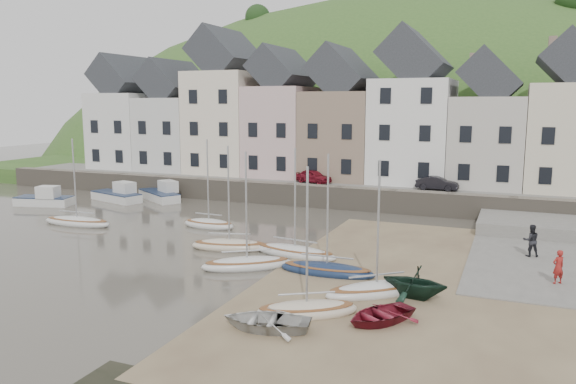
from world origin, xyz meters
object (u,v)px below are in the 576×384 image
at_px(person_dark, 531,240).
at_px(rowboat_red, 380,314).
at_px(rowboat_green, 415,281).
at_px(person_red, 558,267).
at_px(sailboat_0, 77,222).
at_px(car_right, 437,183).
at_px(rowboat_white, 266,320).
at_px(car_left, 313,176).

bearing_deg(person_dark, rowboat_red, 50.01).
xyz_separation_m(rowboat_green, person_red, (5.92, 4.36, 0.13)).
xyz_separation_m(sailboat_0, rowboat_red, (23.82, -9.29, 0.12)).
relative_size(person_red, car_right, 0.49).
xyz_separation_m(sailboat_0, car_right, (22.63, 15.58, 1.89)).
distance_m(sailboat_0, rowboat_red, 25.57).
relative_size(rowboat_white, car_right, 1.02).
distance_m(rowboat_red, person_red, 10.18).
bearing_deg(person_red, rowboat_red, 12.49).
distance_m(rowboat_green, rowboat_red, 3.40).
distance_m(rowboat_white, person_red, 14.48).
distance_m(rowboat_white, car_left, 28.35).
relative_size(rowboat_green, rowboat_red, 0.93).
relative_size(rowboat_white, rowboat_green, 1.19).
xyz_separation_m(rowboat_red, person_red, (6.69, 7.65, 0.56)).
xyz_separation_m(rowboat_white, rowboat_red, (3.82, 2.29, -0.03)).
xyz_separation_m(person_red, car_left, (-18.44, 17.22, 1.24)).
bearing_deg(car_right, rowboat_green, -172.41).
height_order(car_left, car_right, car_left).
distance_m(sailboat_0, person_red, 30.56).
distance_m(rowboat_green, car_right, 21.71).
bearing_deg(rowboat_white, rowboat_red, 109.87).
relative_size(rowboat_red, person_red, 1.89).
relative_size(sailboat_0, rowboat_red, 2.05).
bearing_deg(person_red, rowboat_green, 0.03).
xyz_separation_m(person_dark, car_right, (-6.78, 12.57, 1.13)).
xyz_separation_m(sailboat_0, car_left, (12.07, 15.58, 1.92)).
height_order(person_dark, car_right, car_right).
xyz_separation_m(sailboat_0, person_dark, (29.42, 3.01, 0.76)).
distance_m(rowboat_red, person_dark, 13.53).
relative_size(sailboat_0, car_right, 1.90).
xyz_separation_m(sailboat_0, person_red, (30.51, -1.64, 0.68)).
distance_m(rowboat_green, car_left, 24.99).
height_order(sailboat_0, car_left, sailboat_0).
distance_m(sailboat_0, rowboat_white, 23.11).
relative_size(person_dark, car_left, 0.53).
xyz_separation_m(sailboat_0, rowboat_green, (24.59, -6.00, 0.55)).
bearing_deg(rowboat_white, sailboat_0, -131.13).
height_order(rowboat_red, person_dark, person_dark).
bearing_deg(person_red, rowboat_white, 7.06).
height_order(rowboat_green, car_right, car_right).
height_order(sailboat_0, person_dark, sailboat_0).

